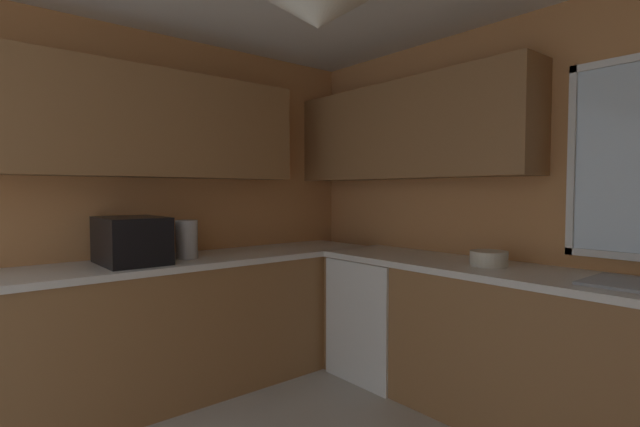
{
  "coord_description": "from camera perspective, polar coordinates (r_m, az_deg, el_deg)",
  "views": [
    {
      "loc": [
        1.37,
        -1.14,
        1.36
      ],
      "look_at": [
        -0.8,
        0.68,
        1.22
      ],
      "focal_mm": 25.91,
      "sensor_mm": 36.0,
      "label": 1
    }
  ],
  "objects": [
    {
      "name": "room_shell",
      "position": [
        2.4,
        2.79,
        11.02
      ],
      "size": [
        3.89,
        3.57,
        2.52
      ],
      "color": "#C6844C",
      "rests_on": "ground_plane"
    },
    {
      "name": "counter_run_left",
      "position": [
        3.28,
        -18.55,
        -13.32
      ],
      "size": [
        0.65,
        3.18,
        0.91
      ],
      "color": "olive",
      "rests_on": "ground_plane"
    },
    {
      "name": "counter_run_back",
      "position": [
        2.95,
        25.26,
        -15.33
      ],
      "size": [
        2.98,
        0.65,
        0.91
      ],
      "color": "olive",
      "rests_on": "ground_plane"
    },
    {
      "name": "dishwasher",
      "position": [
        3.53,
        7.81,
        -12.47
      ],
      "size": [
        0.6,
        0.6,
        0.86
      ],
      "primitive_type": "cube",
      "color": "white",
      "rests_on": "ground_plane"
    },
    {
      "name": "microwave",
      "position": [
        3.11,
        -22.27,
        -3.07
      ],
      "size": [
        0.48,
        0.36,
        0.29
      ],
      "primitive_type": "cube",
      "color": "black",
      "rests_on": "counter_run_left"
    },
    {
      "name": "kettle",
      "position": [
        3.21,
        -16.14,
        -3.09
      ],
      "size": [
        0.14,
        0.14,
        0.26
      ],
      "primitive_type": "cylinder",
      "color": "#B7B7BC",
      "rests_on": "counter_run_left"
    },
    {
      "name": "bowl",
      "position": [
        2.97,
        20.12,
        -5.23
      ],
      "size": [
        0.22,
        0.22,
        0.09
      ],
      "primitive_type": "cylinder",
      "color": "beige",
      "rests_on": "counter_run_back"
    }
  ]
}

